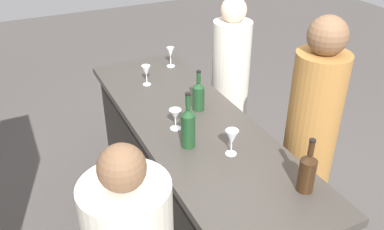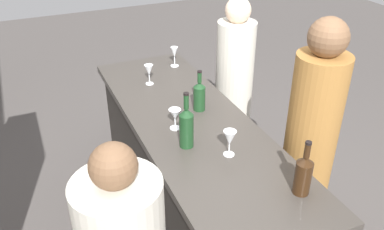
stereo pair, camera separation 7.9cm
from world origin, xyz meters
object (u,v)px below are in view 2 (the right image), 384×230
at_px(wine_bottle_center_olive_green, 199,95).
at_px(person_center_guest, 308,154).
at_px(wine_glass_near_left, 174,53).
at_px(wine_glass_far_left, 175,115).
at_px(person_left_guest, 233,91).
at_px(wine_bottle_leftmost_amber_brown, 303,174).
at_px(wine_glass_near_right, 149,71).
at_px(wine_bottle_second_left_olive_green, 186,126).
at_px(wine_glass_near_center, 230,139).

height_order(wine_bottle_center_olive_green, person_center_guest, person_center_guest).
xyz_separation_m(wine_bottle_center_olive_green, wine_glass_near_left, (0.73, -0.12, 0.01)).
distance_m(wine_bottle_center_olive_green, wine_glass_far_left, 0.28).
bearing_deg(person_left_guest, wine_bottle_center_olive_green, 51.40).
height_order(wine_bottle_leftmost_amber_brown, wine_glass_near_left, wine_bottle_leftmost_amber_brown).
bearing_deg(wine_glass_near_right, wine_glass_near_left, -51.38).
height_order(wine_glass_near_right, person_center_guest, person_center_guest).
bearing_deg(wine_glass_near_left, person_left_guest, -111.97).
distance_m(wine_bottle_second_left_olive_green, wine_glass_near_left, 1.15).
relative_size(wine_glass_far_left, person_left_guest, 0.09).
height_order(wine_glass_near_left, wine_glass_far_left, wine_glass_near_left).
height_order(wine_bottle_center_olive_green, wine_glass_far_left, wine_bottle_center_olive_green).
bearing_deg(wine_bottle_second_left_olive_green, person_center_guest, -103.48).
relative_size(wine_bottle_second_left_olive_green, wine_glass_near_left, 2.10).
relative_size(wine_bottle_leftmost_amber_brown, wine_glass_far_left, 2.24).
bearing_deg(wine_bottle_leftmost_amber_brown, wine_glass_near_center, 22.56).
xyz_separation_m(wine_bottle_second_left_olive_green, wine_glass_far_left, (0.20, -0.01, -0.04)).
distance_m(wine_glass_near_center, wine_glass_far_left, 0.41).
xyz_separation_m(wine_bottle_leftmost_amber_brown, wine_glass_near_right, (1.45, 0.29, -0.01)).
bearing_deg(wine_glass_far_left, wine_bottle_second_left_olive_green, 177.19).
bearing_deg(wine_glass_near_right, wine_bottle_second_left_olive_green, 175.65).
distance_m(wine_glass_near_center, person_left_guest, 1.30).
height_order(wine_bottle_leftmost_amber_brown, wine_glass_far_left, wine_bottle_leftmost_amber_brown).
relative_size(wine_bottle_leftmost_amber_brown, wine_glass_near_right, 1.95).
distance_m(wine_bottle_center_olive_green, person_center_guest, 0.78).
xyz_separation_m(wine_glass_near_right, wine_glass_far_left, (-0.65, 0.06, -0.01)).
height_order(wine_glass_far_left, person_center_guest, person_center_guest).
relative_size(wine_bottle_leftmost_amber_brown, person_center_guest, 0.18).
bearing_deg(wine_glass_near_left, wine_glass_near_center, 172.02).
distance_m(wine_glass_near_left, person_left_guest, 0.61).
xyz_separation_m(wine_glass_near_left, wine_glass_far_left, (-0.89, 0.35, -0.02)).
bearing_deg(wine_bottle_second_left_olive_green, wine_glass_near_left, -18.19).
relative_size(wine_glass_near_left, wine_glass_near_center, 1.05).
bearing_deg(wine_glass_near_left, wine_bottle_leftmost_amber_brown, 179.88).
relative_size(wine_bottle_second_left_olive_green, person_center_guest, 0.21).
bearing_deg(wine_bottle_center_olive_green, person_center_guest, -136.66).
bearing_deg(wine_glass_near_center, wine_glass_far_left, 24.36).
bearing_deg(wine_glass_far_left, person_left_guest, -48.88).
height_order(wine_bottle_center_olive_green, wine_glass_near_left, wine_bottle_center_olive_green).
height_order(wine_bottle_center_olive_green, person_left_guest, person_left_guest).
bearing_deg(wine_bottle_leftmost_amber_brown, wine_glass_near_right, 11.28).
bearing_deg(wine_bottle_center_olive_green, wine_bottle_second_left_olive_green, 145.68).
distance_m(wine_glass_near_right, person_left_guest, 0.83).
bearing_deg(wine_glass_near_right, wine_glass_far_left, 175.17).
xyz_separation_m(wine_bottle_center_olive_green, wine_glass_far_left, (-0.15, 0.23, -0.01)).
bearing_deg(wine_glass_near_center, wine_glass_near_right, 6.39).
relative_size(wine_glass_near_left, person_center_guest, 0.10).
height_order(wine_bottle_center_olive_green, wine_glass_near_center, wine_bottle_center_olive_green).
xyz_separation_m(wine_bottle_leftmost_amber_brown, wine_bottle_center_olive_green, (0.95, 0.11, -0.01)).
height_order(wine_glass_far_left, person_left_guest, person_left_guest).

